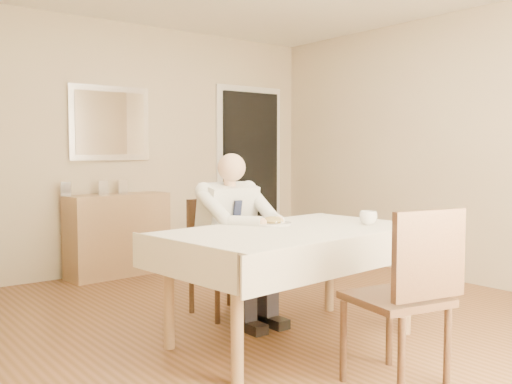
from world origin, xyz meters
TOP-DOWN VIEW (x-y plane):
  - room at (0.00, 0.00)m, footprint 5.00×5.02m
  - doorway at (1.55, 2.46)m, footprint 0.96×0.07m
  - mirror at (-0.25, 2.47)m, footprint 0.86×0.04m
  - dining_table at (-0.20, -0.30)m, footprint 1.81×1.17m
  - chair_far at (-0.20, 0.58)m, footprint 0.45×0.45m
  - chair_near at (-0.22, -1.25)m, footprint 0.53×0.54m
  - seated_man at (-0.20, 0.30)m, footprint 0.48×0.72m
  - plate at (-0.18, -0.07)m, footprint 0.26×0.26m
  - food at (-0.18, -0.07)m, footprint 0.14×0.14m
  - knife at (-0.14, -0.13)m, footprint 0.01×0.13m
  - fork at (-0.22, -0.13)m, footprint 0.01×0.13m
  - coffee_mug at (0.35, -0.47)m, footprint 0.14×0.14m
  - sideboard at (-0.25, 2.32)m, footprint 1.07×0.44m
  - photo_frame_left at (-0.76, 2.36)m, footprint 0.10×0.02m
  - photo_frame_center at (-0.39, 2.34)m, footprint 0.10×0.02m
  - photo_frame_right at (-0.16, 2.37)m, footprint 0.10×0.02m

SIDE VIEW (x-z plane):
  - sideboard at x=-0.25m, z-range 0.00..0.83m
  - chair_far at x=-0.20m, z-range 0.06..0.95m
  - chair_near at x=-0.22m, z-range 0.06..1.03m
  - dining_table at x=-0.20m, z-range 0.29..1.04m
  - seated_man at x=-0.20m, z-range 0.07..1.31m
  - plate at x=-0.18m, z-range 0.75..0.77m
  - knife at x=-0.14m, z-range 0.77..0.78m
  - fork at x=-0.22m, z-range 0.77..0.78m
  - food at x=-0.18m, z-range 0.76..0.81m
  - coffee_mug at x=0.35m, z-range 0.75..0.85m
  - photo_frame_left at x=-0.76m, z-range 0.83..0.97m
  - photo_frame_center at x=-0.39m, z-range 0.83..0.97m
  - photo_frame_right at x=-0.16m, z-range 0.83..0.97m
  - doorway at x=1.55m, z-range -0.05..2.05m
  - room at x=0.00m, z-range 0.00..2.60m
  - mirror at x=-0.25m, z-range 1.17..1.93m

